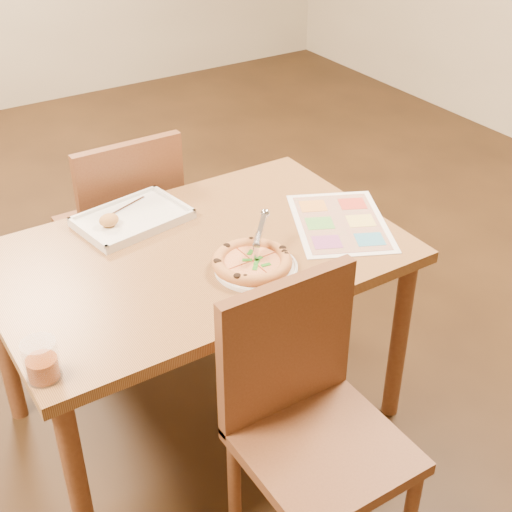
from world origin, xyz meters
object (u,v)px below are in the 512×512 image
pizza_cutter (259,235)px  glass_tumbler (42,363)px  pizza (252,262)px  menu (340,223)px  chair_near (304,397)px  appetizer_tray (131,219)px  dining_table (198,272)px  chair_far (125,214)px  plate (256,268)px

pizza_cutter → glass_tumbler: bearing=148.2°
pizza → menu: 0.41m
pizza_cutter → chair_near: bearing=-152.2°
appetizer_tray → chair_near: bearing=-83.2°
dining_table → chair_far: 0.61m
dining_table → menu: size_ratio=3.04×
dining_table → menu: 0.52m
chair_far → glass_tumbler: (-0.61, -0.92, 0.20)m
chair_near → appetizer_tray: 0.90m
plate → chair_far: bearing=97.3°
plate → glass_tumbler: size_ratio=2.32×
plate → pizza_cutter: pizza_cutter is taller
pizza → appetizer_tray: 0.50m
dining_table → appetizer_tray: size_ratio=3.29×
chair_near → plate: size_ratio=1.83×
dining_table → chair_near: 0.61m
appetizer_tray → glass_tumbler: 0.78m
dining_table → pizza: (0.09, -0.19, 0.11)m
chair_far → glass_tumbler: size_ratio=4.25×
chair_near → menu: size_ratio=1.10×
chair_near → chair_far: size_ratio=1.00×
chair_far → plate: size_ratio=1.83×
menu → pizza_cutter: bearing=-173.9°
chair_near → appetizer_tray: bearing=96.8°
plate → pizza_cutter: (0.04, 0.05, 0.08)m
chair_far → pizza_cutter: chair_far is taller
chair_near → glass_tumbler: 0.70m
chair_far → glass_tumbler: bearing=56.7°
pizza → pizza_cutter: size_ratio=1.95×
dining_table → menu: (0.50, -0.11, 0.09)m
chair_near → pizza_cutter: 0.53m
dining_table → glass_tumbler: size_ratio=11.74×
pizza_cutter → glass_tumbler: pizza_cutter is taller
dining_table → pizza_cutter: pizza_cutter is taller
dining_table → chair_near: bearing=-90.0°
pizza_cutter → menu: 0.37m
dining_table → glass_tumbler: bearing=-152.2°
plate → menu: size_ratio=0.60×
plate → pizza: size_ratio=1.04×
glass_tumbler → menu: 1.12m
chair_near → pizza: chair_near is taller
chair_near → glass_tumbler: size_ratio=4.25×
plate → menu: bearing=12.1°
chair_near → pizza_cutter: size_ratio=3.70×
plate → pizza_cutter: size_ratio=2.02×
plate → appetizer_tray: appetizer_tray is taller
pizza → dining_table: bearing=116.7°
plate → pizza: 0.02m
chair_near → glass_tumbler: chair_near is taller
pizza_cutter → glass_tumbler: 0.77m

